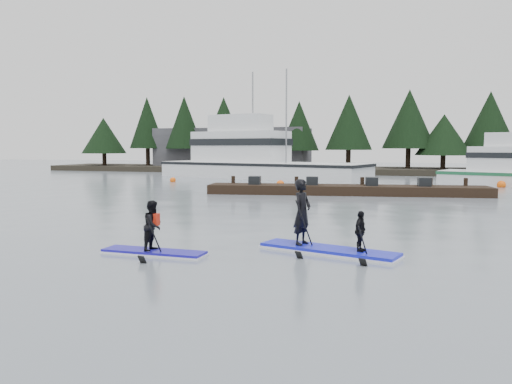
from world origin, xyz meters
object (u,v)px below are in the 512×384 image
(floating_dock, at_px, (346,190))
(paddleboard_duo, at_px, (321,230))
(paddleboard_solo, at_px, (153,234))
(fishing_boat_large, at_px, (256,169))

(floating_dock, xyz_separation_m, paddleboard_duo, (1.09, -16.61, 0.33))
(floating_dock, height_order, paddleboard_solo, paddleboard_solo)
(paddleboard_duo, bearing_deg, fishing_boat_large, 126.30)
(floating_dock, relative_size, paddleboard_solo, 5.79)
(fishing_boat_large, relative_size, paddleboard_duo, 5.20)
(fishing_boat_large, bearing_deg, paddleboard_solo, -62.45)
(fishing_boat_large, height_order, paddleboard_solo, fishing_boat_large)
(paddleboard_solo, height_order, paddleboard_duo, paddleboard_duo)
(paddleboard_solo, distance_m, paddleboard_duo, 4.49)
(paddleboard_solo, bearing_deg, floating_dock, 81.94)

